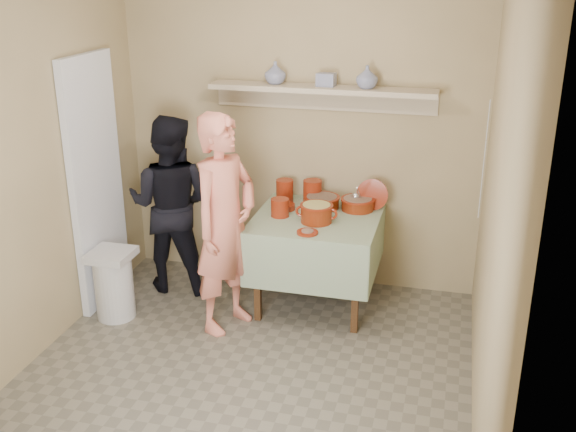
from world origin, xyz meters
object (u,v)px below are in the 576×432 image
(serving_table, at_px, (317,230))
(trash_bin, at_px, (114,284))
(person_cook, at_px, (225,224))
(person_helper, at_px, (171,204))
(cazuela_rice, at_px, (316,212))

(serving_table, height_order, trash_bin, serving_table)
(person_cook, distance_m, person_helper, 0.84)
(person_cook, bearing_deg, trash_bin, 118.36)
(cazuela_rice, bearing_deg, trash_bin, -161.90)
(serving_table, xyz_separation_m, cazuela_rice, (0.02, -0.12, 0.20))
(serving_table, relative_size, cazuela_rice, 2.95)
(cazuela_rice, bearing_deg, person_cook, -147.39)
(trash_bin, bearing_deg, serving_table, 22.38)
(person_cook, height_order, cazuela_rice, person_cook)
(trash_bin, bearing_deg, cazuela_rice, 18.10)
(person_cook, xyz_separation_m, person_helper, (-0.66, 0.51, -0.08))
(person_helper, relative_size, cazuela_rice, 4.54)
(serving_table, distance_m, trash_bin, 1.64)
(person_cook, xyz_separation_m, trash_bin, (-0.90, -0.11, -0.55))
(person_helper, height_order, serving_table, person_helper)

